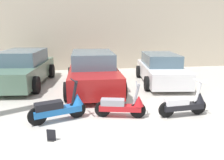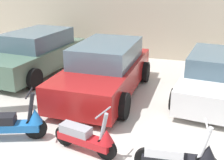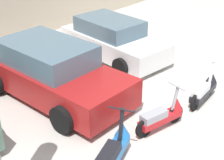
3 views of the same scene
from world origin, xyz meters
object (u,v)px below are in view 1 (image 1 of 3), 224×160
Objects in this scene: scooter_front_right at (122,105)px; car_rear_center at (93,72)px; scooter_front_center at (185,104)px; car_rear_right at (161,69)px; car_rear_left at (22,68)px; placard_near_left_scooter at (51,136)px; scooter_front_left at (60,107)px.

scooter_front_right is 0.32× the size of car_rear_center.
car_rear_right reaches higher than scooter_front_center.
scooter_front_right is 0.97× the size of scooter_front_center.
scooter_front_right is 5.58m from car_rear_left.
scooter_front_right is 0.35× the size of car_rear_right.
scooter_front_center is at bearing 56.71° from car_rear_left.
car_rear_right is (6.11, -0.60, -0.09)m from car_rear_left.
car_rear_center reaches higher than placard_near_left_scooter.
scooter_front_right is at bearing 170.71° from scooter_front_center.
car_rear_center is (-2.42, 3.19, 0.35)m from scooter_front_center.
scooter_front_right is 1.79m from scooter_front_center.
car_rear_center is at bearing -73.30° from car_rear_right.
scooter_front_right is at bearing 29.96° from placard_near_left_scooter.
scooter_front_center is at bearing 37.68° from car_rear_center.
scooter_front_left reaches higher than scooter_front_center.
car_rear_center reaches higher than scooter_front_left.
scooter_front_center is (3.49, -0.15, -0.02)m from scooter_front_left.
scooter_front_center is 3.80m from car_rear_right.
scooter_front_left is at bearing -18.79° from car_rear_center.
car_rear_left is at bearing -88.93° from car_rear_right.
scooter_front_right is 3.14m from car_rear_center.
scooter_front_left is 5.49m from car_rear_right.
placard_near_left_scooter is at bearing -170.79° from scooter_front_center.
car_rear_right is 6.33m from placard_near_left_scooter.
car_rear_right is at bearing 89.65° from car_rear_left.
car_rear_center is 17.00× the size of placard_near_left_scooter.
car_rear_left reaches higher than scooter_front_right.
car_rear_right is at bearing 21.22° from scooter_front_left.
scooter_front_center is 4.02m from car_rear_center.
car_rear_center reaches higher than car_rear_left.
placard_near_left_scooter is (-0.12, -1.06, -0.27)m from scooter_front_left.
car_rear_center is 1.10× the size of car_rear_right.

